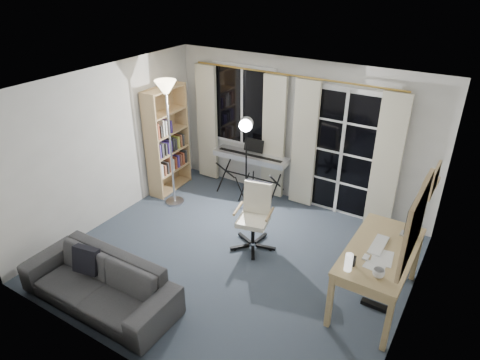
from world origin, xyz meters
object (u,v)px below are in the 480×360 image
at_px(torchiere_lamp, 167,107).
at_px(sofa, 97,277).
at_px(mug, 379,272).
at_px(bookshelf, 166,143).
at_px(desk, 380,256).
at_px(keyboard_piano, 251,158).
at_px(studio_light, 246,135).
at_px(monitor, 413,215).
at_px(office_chair, 256,210).

xyz_separation_m(torchiere_lamp, sofa, (0.78, -2.34, -1.31)).
bearing_deg(mug, bookshelf, 160.64).
height_order(torchiere_lamp, desk, torchiere_lamp).
bearing_deg(torchiere_lamp, keyboard_piano, 43.08).
height_order(torchiere_lamp, keyboard_piano, torchiere_lamp).
xyz_separation_m(keyboard_piano, studio_light, (0.15, -0.42, 0.58)).
relative_size(torchiere_lamp, monitor, 3.82).
bearing_deg(bookshelf, studio_light, 2.01).
distance_m(keyboard_piano, studio_light, 0.73).
bearing_deg(sofa, mug, 22.96).
distance_m(torchiere_lamp, sofa, 2.79).
bearing_deg(monitor, mug, -95.30).
bearing_deg(desk, mug, -78.20).
relative_size(studio_light, sofa, 0.82).
relative_size(mug, sofa, 0.06).
bearing_deg(bookshelf, keyboard_piano, 18.66).
distance_m(torchiere_lamp, keyboard_piano, 1.65).
relative_size(desk, mug, 11.43).
distance_m(desk, sofa, 3.31).
xyz_separation_m(torchiere_lamp, studio_light, (1.12, 0.49, -0.40)).
height_order(mug, sofa, mug).
height_order(bookshelf, sofa, bookshelf).
height_order(keyboard_piano, studio_light, studio_light).
bearing_deg(sofa, bookshelf, 113.61).
height_order(office_chair, desk, office_chair).
height_order(torchiere_lamp, mug, torchiere_lamp).
distance_m(keyboard_piano, mug, 3.36).
bearing_deg(keyboard_piano, bookshelf, -161.39).
xyz_separation_m(bookshelf, office_chair, (2.18, -0.66, -0.32)).
relative_size(torchiere_lamp, office_chair, 2.21).
bearing_deg(bookshelf, sofa, -68.62).
height_order(bookshelf, studio_light, bookshelf).
bearing_deg(office_chair, monitor, -8.05).
distance_m(office_chair, desk, 1.84).
distance_m(office_chair, monitor, 2.08).
xyz_separation_m(bookshelf, desk, (4.00, -0.94, -0.21)).
xyz_separation_m(keyboard_piano, monitor, (2.80, -1.04, 0.33)).
xyz_separation_m(torchiere_lamp, office_chair, (1.76, -0.30, -1.14)).
bearing_deg(monitor, office_chair, -174.79).
xyz_separation_m(office_chair, desk, (1.82, -0.28, 0.11)).
xyz_separation_m(desk, mug, (0.10, -0.50, 0.16)).
height_order(bookshelf, torchiere_lamp, torchiere_lamp).
xyz_separation_m(torchiere_lamp, mug, (3.68, -1.08, -0.87)).
relative_size(bookshelf, office_chair, 1.95).
xyz_separation_m(office_chair, mug, (1.92, -0.78, 0.27)).
bearing_deg(keyboard_piano, monitor, -23.16).
bearing_deg(office_chair, bookshelf, 150.46).
height_order(office_chair, mug, office_chair).
bearing_deg(studio_light, desk, -47.14).
bearing_deg(studio_light, sofa, -120.46).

